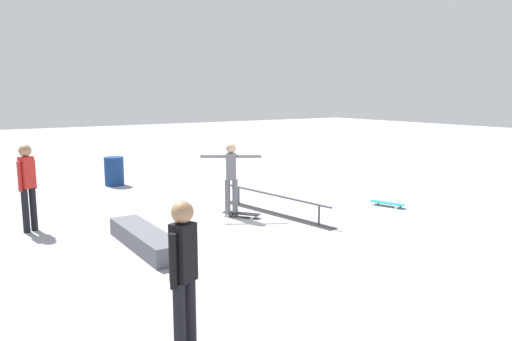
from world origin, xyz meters
TOP-DOWN VIEW (x-y plane):
  - ground_plane at (0.00, 0.00)m, footprint 60.00×60.00m
  - grind_rail at (-0.39, 0.20)m, footprint 3.22×0.71m
  - skate_ledge at (-1.03, 3.37)m, footprint 2.23×0.50m
  - skater_main at (-0.04, 1.09)m, footprint 0.73×1.11m
  - skateboard_main at (-0.19, 0.93)m, footprint 0.77×0.63m
  - bystander_red_shirt at (1.11, 4.80)m, footprint 0.27×0.36m
  - bystander_black_shirt at (-4.51, 4.27)m, footprint 0.25×0.35m
  - loose_skateboard_teal at (-1.23, -2.38)m, footprint 0.82×0.42m
  - trash_bin at (4.81, 2.05)m, footprint 0.53×0.53m

SIDE VIEW (x-z plane):
  - ground_plane at x=0.00m, z-range 0.00..0.00m
  - skateboard_main at x=-0.19m, z-range 0.03..0.12m
  - loose_skateboard_teal at x=-1.23m, z-range 0.03..0.12m
  - skate_ledge at x=-1.03m, z-range 0.00..0.31m
  - grind_rail at x=-0.39m, z-range -0.03..0.42m
  - trash_bin at x=4.81m, z-range 0.00..0.81m
  - bystander_black_shirt at x=-4.51m, z-range 0.10..1.68m
  - skater_main at x=-0.04m, z-range 0.13..1.70m
  - bystander_red_shirt at x=1.11m, z-range 0.11..1.76m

